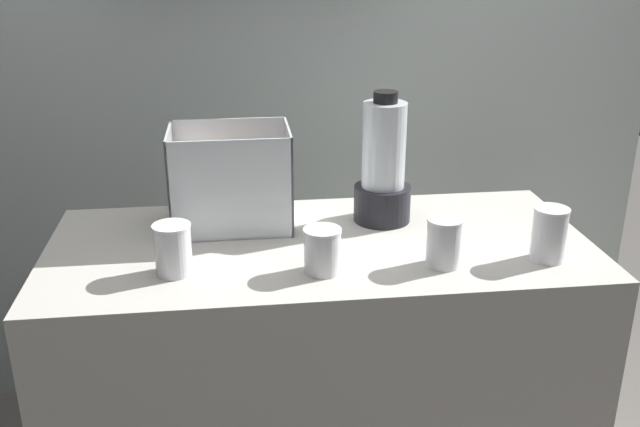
# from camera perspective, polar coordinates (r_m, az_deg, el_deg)

# --- Properties ---
(counter) EXTENTS (1.40, 0.64, 0.90)m
(counter) POSITION_cam_1_polar(r_m,az_deg,el_deg) (2.07, -0.00, -13.76)
(counter) COLOR beige
(counter) RESTS_ON ground_plane
(back_wall_unit) EXTENTS (2.60, 0.24, 2.50)m
(back_wall_unit) POSITION_cam_1_polar(r_m,az_deg,el_deg) (2.49, -2.37, 12.59)
(back_wall_unit) COLOR silver
(back_wall_unit) RESTS_ON ground_plane
(carrot_display_bin) EXTENTS (0.32, 0.23, 0.27)m
(carrot_display_bin) POSITION_cam_1_polar(r_m,az_deg,el_deg) (1.95, -6.90, 1.47)
(carrot_display_bin) COLOR white
(carrot_display_bin) RESTS_ON counter
(blender_pitcher) EXTENTS (0.16, 0.16, 0.36)m
(blender_pitcher) POSITION_cam_1_polar(r_m,az_deg,el_deg) (1.95, 5.06, 3.48)
(blender_pitcher) COLOR black
(blender_pitcher) RESTS_ON counter
(juice_cup_beet_far_left) EXTENTS (0.09, 0.09, 0.12)m
(juice_cup_beet_far_left) POSITION_cam_1_polar(r_m,az_deg,el_deg) (1.70, -11.62, -2.97)
(juice_cup_beet_far_left) COLOR white
(juice_cup_beet_far_left) RESTS_ON counter
(juice_cup_beet_left) EXTENTS (0.09, 0.09, 0.11)m
(juice_cup_beet_left) POSITION_cam_1_polar(r_m,az_deg,el_deg) (1.68, 0.19, -3.16)
(juice_cup_beet_left) COLOR white
(juice_cup_beet_left) RESTS_ON counter
(juice_cup_mango_middle) EXTENTS (0.09, 0.09, 0.12)m
(juice_cup_mango_middle) POSITION_cam_1_polar(r_m,az_deg,el_deg) (1.73, 9.83, -2.51)
(juice_cup_mango_middle) COLOR white
(juice_cup_mango_middle) RESTS_ON counter
(juice_cup_carrot_right) EXTENTS (0.09, 0.09, 0.13)m
(juice_cup_carrot_right) POSITION_cam_1_polar(r_m,az_deg,el_deg) (1.82, 17.77, -1.80)
(juice_cup_carrot_right) COLOR white
(juice_cup_carrot_right) RESTS_ON counter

